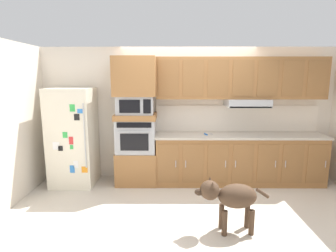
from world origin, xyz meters
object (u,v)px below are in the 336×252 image
(built_in_oven, at_px, (136,135))
(microwave, at_px, (136,105))
(refrigerator, at_px, (73,137))
(screwdriver, at_px, (206,134))
(dog, at_px, (231,197))

(built_in_oven, height_order, microwave, microwave)
(built_in_oven, relative_size, microwave, 1.09)
(refrigerator, xyz_separation_m, screwdriver, (2.41, 0.01, 0.05))
(built_in_oven, bearing_deg, dog, -50.43)
(refrigerator, distance_m, built_in_oven, 1.14)
(microwave, bearing_deg, dog, -50.43)
(microwave, distance_m, dog, 2.38)
(microwave, distance_m, screwdriver, 1.38)
(refrigerator, distance_m, microwave, 1.28)
(screwdriver, bearing_deg, refrigerator, -179.82)
(screwdriver, relative_size, dog, 0.16)
(screwdriver, xyz_separation_m, dog, (0.10, -1.61, -0.46))
(screwdriver, bearing_deg, microwave, 177.30)
(built_in_oven, bearing_deg, screwdriver, -2.70)
(microwave, height_order, dog, microwave)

